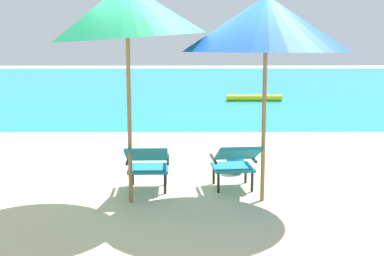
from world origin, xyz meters
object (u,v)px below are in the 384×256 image
at_px(beach_umbrella_left, 127,10).
at_px(beach_ball, 235,164).
at_px(swim_buoy, 254,98).
at_px(beach_umbrella_right, 266,24).
at_px(lounge_chair_left, 148,162).
at_px(lounge_chair_right, 235,161).

bearing_deg(beach_umbrella_left, beach_ball, 44.54).
relative_size(swim_buoy, beach_ball, 5.67).
relative_size(swim_buoy, beach_umbrella_right, 0.64).
bearing_deg(lounge_chair_left, beach_umbrella_left, -115.38).
xyz_separation_m(lounge_chair_right, beach_ball, (0.08, 0.92, -0.26)).
bearing_deg(beach_ball, beach_umbrella_left, -135.46).
bearing_deg(swim_buoy, beach_ball, -98.69).
distance_m(beach_umbrella_left, beach_umbrella_right, 1.61).
relative_size(lounge_chair_left, beach_ball, 3.15).
bearing_deg(swim_buoy, lounge_chair_left, -105.08).
bearing_deg(beach_umbrella_right, lounge_chair_right, 128.73).
height_order(swim_buoy, lounge_chair_right, lounge_chair_right).
height_order(beach_umbrella_left, beach_umbrella_right, beach_umbrella_left).
bearing_deg(beach_umbrella_left, lounge_chair_left, 64.62).
xyz_separation_m(lounge_chair_right, beach_umbrella_right, (0.30, -0.38, 1.73)).
height_order(swim_buoy, beach_ball, beach_ball).
distance_m(swim_buoy, beach_umbrella_right, 9.61).
distance_m(swim_buoy, lounge_chair_right, 9.06).
height_order(swim_buoy, lounge_chair_left, lounge_chair_left).
relative_size(lounge_chair_left, beach_umbrella_left, 0.33).
height_order(lounge_chair_right, beach_umbrella_left, beach_umbrella_left).
relative_size(swim_buoy, beach_umbrella_left, 0.60).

